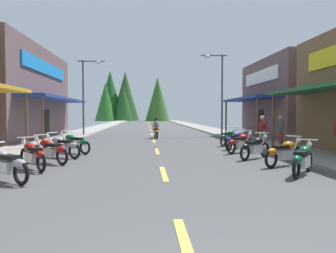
% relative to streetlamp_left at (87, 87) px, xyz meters
% --- Properties ---
extents(ground, '(10.37, 95.73, 0.10)m').
position_rel_streetlamp_left_xyz_m(ground, '(5.26, 8.55, -4.07)').
color(ground, '#4C4C4F').
extents(sidewalk_left, '(2.71, 95.73, 0.12)m').
position_rel_streetlamp_left_xyz_m(sidewalk_left, '(-1.28, 8.55, -3.96)').
color(sidewalk_left, '#9E9991').
rests_on(sidewalk_left, ground).
extents(sidewalk_right, '(2.71, 95.73, 0.12)m').
position_rel_streetlamp_left_xyz_m(sidewalk_right, '(11.80, 8.55, -3.96)').
color(sidewalk_right, gray).
rests_on(sidewalk_right, ground).
extents(centerline_dashes, '(0.16, 69.15, 0.01)m').
position_rel_streetlamp_left_xyz_m(centerline_dashes, '(5.26, 11.38, -4.02)').
color(centerline_dashes, '#E0C64C').
rests_on(centerline_dashes, ground).
extents(storefront_left_far, '(8.01, 13.55, 6.61)m').
position_rel_streetlamp_left_xyz_m(storefront_left_far, '(-5.71, -2.17, -0.72)').
color(storefront_left_far, brown).
rests_on(storefront_left_far, ground).
extents(storefront_right_far, '(8.27, 9.06, 5.79)m').
position_rel_streetlamp_left_xyz_m(storefront_right_far, '(16.35, -3.41, -1.13)').
color(storefront_right_far, brown).
rests_on(storefront_right_far, ground).
extents(streetlamp_left, '(2.14, 0.30, 6.16)m').
position_rel_streetlamp_left_xyz_m(streetlamp_left, '(0.00, 0.00, 0.00)').
color(streetlamp_left, '#474C51').
rests_on(streetlamp_left, ground).
extents(streetlamp_right, '(2.14, 0.30, 6.57)m').
position_rel_streetlamp_left_xyz_m(streetlamp_right, '(10.53, -1.01, 0.22)').
color(streetlamp_right, '#474C51').
rests_on(streetlamp_right, ground).
extents(motorcycle_parked_right_0, '(1.44, 1.71, 1.04)m').
position_rel_streetlamp_left_xyz_m(motorcycle_parked_right_0, '(9.31, -17.43, -3.53)').
color(motorcycle_parked_right_0, black).
rests_on(motorcycle_parked_right_0, ground).
extents(motorcycle_parked_right_1, '(1.88, 1.20, 1.04)m').
position_rel_streetlamp_left_xyz_m(motorcycle_parked_right_1, '(9.48, -15.80, -3.53)').
color(motorcycle_parked_right_1, black).
rests_on(motorcycle_parked_right_1, ground).
extents(motorcycle_parked_right_2, '(1.69, 1.47, 1.04)m').
position_rel_streetlamp_left_xyz_m(motorcycle_parked_right_2, '(9.06, -14.02, -3.53)').
color(motorcycle_parked_right_2, black).
rests_on(motorcycle_parked_right_2, ground).
extents(motorcycle_parked_right_3, '(1.70, 1.46, 1.04)m').
position_rel_streetlamp_left_xyz_m(motorcycle_parked_right_3, '(9.07, -12.02, -3.53)').
color(motorcycle_parked_right_3, black).
rests_on(motorcycle_parked_right_3, ground).
extents(motorcycle_parked_right_4, '(1.53, 1.63, 1.04)m').
position_rel_streetlamp_left_xyz_m(motorcycle_parked_right_4, '(9.29, -10.46, -3.53)').
color(motorcycle_parked_right_4, black).
rests_on(motorcycle_parked_right_4, ground).
extents(motorcycle_parked_right_5, '(1.46, 1.70, 1.04)m').
position_rel_streetlamp_left_xyz_m(motorcycle_parked_right_5, '(9.44, -8.58, -3.53)').
color(motorcycle_parked_right_5, black).
rests_on(motorcycle_parked_right_5, ground).
extents(motorcycle_parked_left_0, '(1.76, 1.38, 1.04)m').
position_rel_streetlamp_left_xyz_m(motorcycle_parked_left_0, '(1.00, -17.79, -3.53)').
color(motorcycle_parked_left_0, black).
rests_on(motorcycle_parked_left_0, ground).
extents(motorcycle_parked_left_1, '(1.41, 1.74, 1.04)m').
position_rel_streetlamp_left_xyz_m(motorcycle_parked_left_1, '(1.06, -15.88, -3.53)').
color(motorcycle_parked_left_1, black).
rests_on(motorcycle_parked_left_1, ground).
extents(motorcycle_parked_left_2, '(1.73, 1.42, 1.04)m').
position_rel_streetlamp_left_xyz_m(motorcycle_parked_left_2, '(1.21, -14.56, -3.53)').
color(motorcycle_parked_left_2, black).
rests_on(motorcycle_parked_left_2, ground).
extents(motorcycle_parked_left_3, '(1.85, 1.25, 1.04)m').
position_rel_streetlamp_left_xyz_m(motorcycle_parked_left_3, '(1.26, -13.09, -3.53)').
color(motorcycle_parked_left_3, black).
rests_on(motorcycle_parked_left_3, ground).
extents(motorcycle_parked_left_4, '(1.80, 1.33, 1.04)m').
position_rel_streetlamp_left_xyz_m(motorcycle_parked_left_4, '(1.44, -11.65, -3.53)').
color(motorcycle_parked_left_4, black).
rests_on(motorcycle_parked_left_4, ground).
extents(rider_cruising_lead, '(0.60, 2.14, 1.57)m').
position_rel_streetlamp_left_xyz_m(rider_cruising_lead, '(5.46, -2.89, -3.37)').
color(rider_cruising_lead, black).
rests_on(rider_cruising_lead, ground).
extents(pedestrian_by_shop, '(0.57, 0.30, 1.71)m').
position_rel_streetlamp_left_xyz_m(pedestrian_by_shop, '(11.02, -9.50, -3.03)').
color(pedestrian_by_shop, '#B2A599').
rests_on(pedestrian_by_shop, ground).
extents(pedestrian_waiting, '(0.29, 0.57, 1.75)m').
position_rel_streetlamp_left_xyz_m(pedestrian_waiting, '(11.94, -9.80, -3.00)').
color(pedestrian_waiting, maroon).
rests_on(pedestrian_waiting, ground).
extents(treeline_backdrop, '(19.47, 11.88, 13.45)m').
position_rel_streetlamp_left_xyz_m(treeline_backdrop, '(-0.39, 59.06, 1.91)').
color(treeline_backdrop, '#2A4F23').
rests_on(treeline_backdrop, ground).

